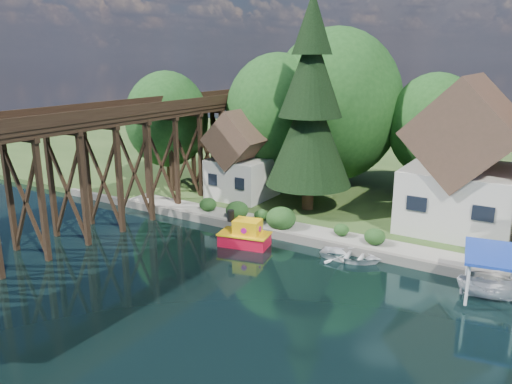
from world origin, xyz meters
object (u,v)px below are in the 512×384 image
(house_left, at_px, (464,166))
(boat_white_a, at_px, (351,254))
(trestle_bridge, at_px, (121,155))
(shed, at_px, (242,160))
(tugboat, at_px, (245,235))
(boat_canopy, at_px, (491,279))
(conifer, at_px, (310,109))

(house_left, xyz_separation_m, boat_white_a, (-4.78, -8.91, -4.73))
(trestle_bridge, height_order, house_left, house_left)
(shed, xyz_separation_m, boat_white_a, (13.22, -7.41, -3.42))
(tugboat, relative_size, boat_canopy, 0.83)
(conifer, bearing_deg, tugboat, -93.64)
(trestle_bridge, relative_size, house_left, 4.01)
(boat_canopy, bearing_deg, shed, 158.51)
(trestle_bridge, height_order, conifer, conifer)
(shed, height_order, boat_white_a, shed)
(conifer, bearing_deg, boat_white_a, -47.24)
(tugboat, height_order, boat_canopy, boat_canopy)
(trestle_bridge, distance_m, tugboat, 11.98)
(boat_white_a, relative_size, boat_canopy, 0.86)
(house_left, bearing_deg, conifer, -171.28)
(boat_white_a, bearing_deg, boat_canopy, -102.83)
(trestle_bridge, distance_m, conifer, 15.10)
(house_left, bearing_deg, trestle_bridge, -154.79)
(trestle_bridge, height_order, boat_canopy, trestle_bridge)
(shed, relative_size, conifer, 0.46)
(boat_white_a, xyz_separation_m, boat_canopy, (8.31, -1.07, 0.74))
(shed, bearing_deg, house_left, 4.77)
(shed, xyz_separation_m, conifer, (6.60, -0.25, 4.86))
(house_left, distance_m, boat_white_a, 11.16)
(trestle_bridge, bearing_deg, tugboat, 2.42)
(house_left, bearing_deg, shed, -175.23)
(trestle_bridge, distance_m, boat_white_a, 18.98)
(tugboat, xyz_separation_m, boat_white_a, (7.17, 1.45, -0.35))
(tugboat, distance_m, boat_white_a, 7.32)
(tugboat, height_order, boat_white_a, tugboat)
(tugboat, bearing_deg, boat_white_a, 11.45)
(trestle_bridge, relative_size, tugboat, 11.70)
(boat_white_a, bearing_deg, trestle_bridge, 90.52)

